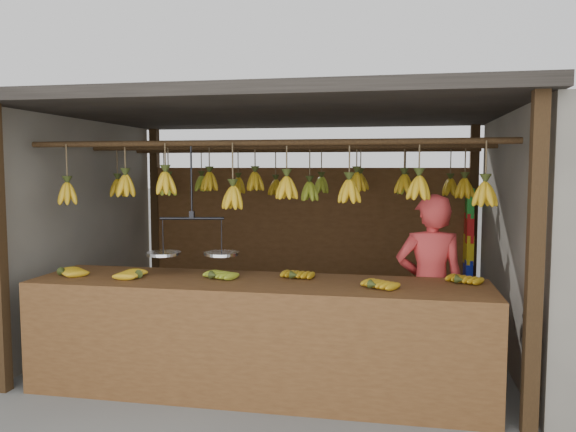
# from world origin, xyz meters

# --- Properties ---
(ground) EXTENTS (80.00, 80.00, 0.00)m
(ground) POSITION_xyz_m (0.00, 0.00, 0.00)
(ground) COLOR #5B5B57
(stall) EXTENTS (4.30, 3.30, 2.40)m
(stall) POSITION_xyz_m (0.00, 0.33, 1.97)
(stall) COLOR black
(stall) RESTS_ON ground
(counter) EXTENTS (3.65, 0.83, 0.96)m
(counter) POSITION_xyz_m (0.02, -1.23, 0.71)
(counter) COLOR #57351A
(counter) RESTS_ON ground
(hanging_bananas) EXTENTS (3.65, 2.26, 0.39)m
(hanging_bananas) POSITION_xyz_m (0.00, -0.01, 1.61)
(hanging_bananas) COLOR #BD8E14
(hanging_bananas) RESTS_ON ground
(balance_scale) EXTENTS (0.77, 0.37, 0.93)m
(balance_scale) POSITION_xyz_m (-0.56, -1.00, 1.13)
(balance_scale) COLOR black
(balance_scale) RESTS_ON ground
(vendor) EXTENTS (0.61, 0.44, 1.58)m
(vendor) POSITION_xyz_m (1.39, -0.60, 0.79)
(vendor) COLOR #BF3333
(vendor) RESTS_ON ground
(bag_bundles) EXTENTS (0.08, 0.26, 1.17)m
(bag_bundles) POSITION_xyz_m (1.94, 1.35, 0.98)
(bag_bundles) COLOR #199926
(bag_bundles) RESTS_ON ground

